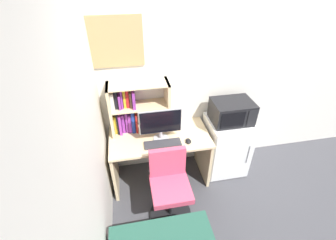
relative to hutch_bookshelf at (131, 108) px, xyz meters
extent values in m
cube|color=silver|center=(1.65, 0.14, 0.24)|extent=(6.40, 0.04, 2.60)
cube|color=silver|center=(-0.37, -1.48, 0.24)|extent=(0.04, 4.40, 2.60)
cube|color=beige|center=(0.31, -0.20, -0.34)|extent=(1.23, 0.64, 0.03)
cube|color=beige|center=(-0.29, -0.20, -0.70)|extent=(0.04, 0.58, 0.71)
cube|color=beige|center=(0.90, -0.20, -0.70)|extent=(0.04, 0.58, 0.71)
cube|color=beige|center=(-0.24, -0.02, 0.00)|extent=(0.03, 0.27, 0.64)
cube|color=beige|center=(0.44, -0.02, 0.00)|extent=(0.03, 0.27, 0.64)
cube|color=beige|center=(0.10, -0.02, 0.31)|extent=(0.71, 0.27, 0.01)
cube|color=beige|center=(0.10, -0.02, 0.03)|extent=(0.65, 0.27, 0.01)
cube|color=gold|center=(-0.21, 0.02, -0.20)|extent=(0.03, 0.16, 0.25)
cube|color=black|center=(-0.18, 0.01, -0.17)|extent=(0.02, 0.18, 0.30)
cube|color=purple|center=(-0.15, 0.00, -0.19)|extent=(0.03, 0.21, 0.27)
cube|color=purple|center=(-0.11, 0.02, -0.19)|extent=(0.03, 0.16, 0.26)
cube|color=purple|center=(-0.07, 0.02, -0.18)|extent=(0.03, 0.16, 0.28)
cube|color=purple|center=(-0.03, 0.01, -0.20)|extent=(0.04, 0.17, 0.25)
cube|color=navy|center=(0.01, 0.01, -0.17)|extent=(0.04, 0.19, 0.30)
cube|color=#B21E1E|center=(0.05, 0.01, -0.19)|extent=(0.02, 0.20, 0.26)
cube|color=silver|center=(-0.20, 0.01, 0.14)|extent=(0.04, 0.20, 0.21)
cube|color=black|center=(-0.16, 0.02, 0.14)|extent=(0.04, 0.16, 0.22)
cube|color=purple|center=(-0.12, 0.01, 0.12)|extent=(0.03, 0.19, 0.18)
cube|color=purple|center=(-0.10, 0.02, 0.15)|extent=(0.02, 0.17, 0.23)
cube|color=gold|center=(-0.06, 0.02, 0.15)|extent=(0.03, 0.15, 0.23)
cube|color=#B21E1E|center=(-0.03, 0.02, 0.14)|extent=(0.04, 0.16, 0.22)
cube|color=brown|center=(0.01, 0.02, 0.13)|extent=(0.02, 0.17, 0.19)
cube|color=purple|center=(0.04, 0.00, 0.14)|extent=(0.03, 0.23, 0.22)
cylinder|color=#B7B7BC|center=(0.32, -0.25, -0.31)|extent=(0.18, 0.18, 0.02)
cylinder|color=#B7B7BC|center=(0.32, -0.25, -0.26)|extent=(0.04, 0.04, 0.09)
cube|color=#B7B7BC|center=(0.32, -0.25, -0.07)|extent=(0.50, 0.01, 0.31)
cube|color=black|center=(0.32, -0.25, -0.07)|extent=(0.47, 0.02, 0.29)
cube|color=#333338|center=(0.32, -0.36, -0.31)|extent=(0.43, 0.14, 0.02)
ellipsoid|color=black|center=(0.63, -0.38, -0.30)|extent=(0.06, 0.10, 0.04)
cube|color=white|center=(1.24, -0.16, -0.65)|extent=(0.55, 0.52, 0.82)
cube|color=white|center=(1.24, -0.42, -0.65)|extent=(0.53, 0.01, 0.79)
cylinder|color=#B2B2B7|center=(1.43, -0.44, -0.61)|extent=(0.01, 0.01, 0.29)
cube|color=black|center=(1.24, -0.16, -0.10)|extent=(0.50, 0.37, 0.28)
cube|color=black|center=(1.17, -0.35, -0.10)|extent=(0.30, 0.01, 0.21)
cube|color=black|center=(1.41, -0.35, -0.10)|extent=(0.12, 0.01, 0.22)
cylinder|color=black|center=(0.33, -0.80, -1.04)|extent=(0.49, 0.49, 0.04)
cylinder|color=black|center=(0.33, -0.80, -0.82)|extent=(0.04, 0.04, 0.44)
cube|color=#D84766|center=(0.33, -0.80, -0.58)|extent=(0.42, 0.42, 0.07)
cube|color=#D84766|center=(0.33, -0.61, -0.36)|extent=(0.40, 0.06, 0.37)
cube|color=tan|center=(-0.10, 0.11, 0.75)|extent=(0.61, 0.02, 0.54)
camera|label=1|loc=(-0.01, -2.41, 1.46)|focal=24.79mm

